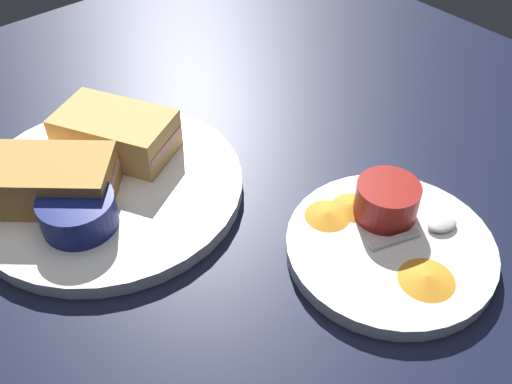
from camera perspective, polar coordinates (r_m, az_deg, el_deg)
ground_plane at (r=67.02cm, az=-2.14°, el=-0.89°), size 110.00×110.00×3.00cm
plate_sandwich_main at (r=67.37cm, az=-14.07°, el=0.50°), size 29.77×29.77×1.60cm
sandwich_half_near at (r=69.55cm, az=-13.41°, el=5.58°), size 15.05×12.81×4.80cm
sandwich_half_far at (r=64.96cm, az=-19.27°, el=1.08°), size 14.34×14.75×4.80cm
ramekin_dark_sauce at (r=61.37cm, az=-16.87°, el=-1.74°), size 7.70×7.70×3.52cm
spoon_by_dark_ramekin at (r=66.54cm, az=-15.56°, el=0.87°), size 8.48×7.52×0.80cm
plate_chips_companion at (r=60.40cm, az=12.82°, el=-5.31°), size 20.75×20.75×1.60cm
ramekin_light_gravy at (r=61.13cm, az=12.55°, el=-0.69°), size 6.49×6.49×3.86cm
spoon_by_gravy_ramekin at (r=61.75cm, az=16.57°, el=-3.34°), size 4.63×9.80×0.80cm
plantain_chip_scatter at (r=59.66cm, az=11.18°, el=-4.17°), size 18.16×8.65×0.60cm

